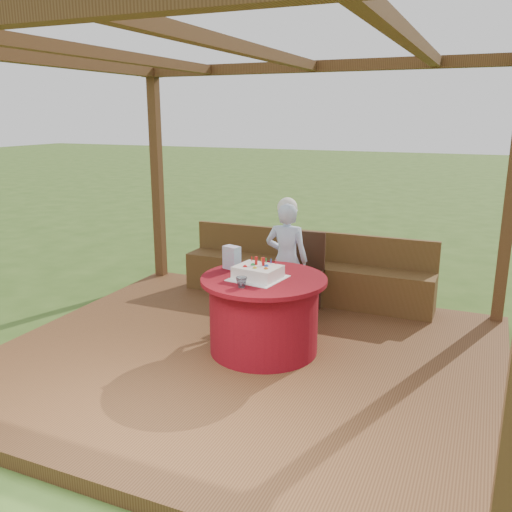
{
  "coord_description": "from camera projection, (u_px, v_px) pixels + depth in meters",
  "views": [
    {
      "loc": [
        1.92,
        -4.19,
        2.27
      ],
      "look_at": [
        0.0,
        0.25,
        1.0
      ],
      "focal_mm": 38.0,
      "sensor_mm": 36.0,
      "label": 1
    }
  ],
  "objects": [
    {
      "name": "bench",
      "position": [
        305.0,
        277.0,
        6.46
      ],
      "size": [
        3.0,
        0.42,
        0.8
      ],
      "color": "brown",
      "rests_on": "deck"
    },
    {
      "name": "ground",
      "position": [
        245.0,
        366.0,
        5.04
      ],
      "size": [
        60.0,
        60.0,
        0.0
      ],
      "primitive_type": "plane",
      "color": "#32511B",
      "rests_on": "ground"
    },
    {
      "name": "drinking_glass",
      "position": [
        241.0,
        282.0,
        4.62
      ],
      "size": [
        0.13,
        0.13,
        0.09
      ],
      "primitive_type": "imported",
      "rotation": [
        0.0,
        0.0,
        -0.4
      ],
      "color": "silver",
      "rests_on": "table"
    },
    {
      "name": "table",
      "position": [
        264.0,
        314.0,
        5.0
      ],
      "size": [
        1.15,
        1.15,
        0.71
      ],
      "color": "maroon",
      "rests_on": "deck"
    },
    {
      "name": "gift_bag",
      "position": [
        232.0,
        257.0,
        5.16
      ],
      "size": [
        0.18,
        0.14,
        0.22
      ],
      "primitive_type": "cube",
      "rotation": [
        0.0,
        0.0,
        -0.3
      ],
      "color": "#E393CC",
      "rests_on": "table"
    },
    {
      "name": "birthday_cake",
      "position": [
        258.0,
        272.0,
        4.86
      ],
      "size": [
        0.5,
        0.5,
        0.19
      ],
      "color": "white",
      "rests_on": "table"
    },
    {
      "name": "deck",
      "position": [
        245.0,
        360.0,
        5.02
      ],
      "size": [
        4.5,
        4.0,
        0.12
      ],
      "primitive_type": "cube",
      "color": "brown",
      "rests_on": "ground"
    },
    {
      "name": "pergola",
      "position": [
        244.0,
        97.0,
        4.42
      ],
      "size": [
        4.5,
        4.0,
        2.72
      ],
      "color": "brown",
      "rests_on": "deck"
    },
    {
      "name": "chair",
      "position": [
        303.0,
        268.0,
        6.0
      ],
      "size": [
        0.47,
        0.47,
        0.89
      ],
      "color": "#321B0F",
      "rests_on": "deck"
    },
    {
      "name": "elderly_woman",
      "position": [
        287.0,
        258.0,
        5.8
      ],
      "size": [
        0.49,
        0.35,
        1.31
      ],
      "color": "#9EBFEB",
      "rests_on": "deck"
    }
  ]
}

